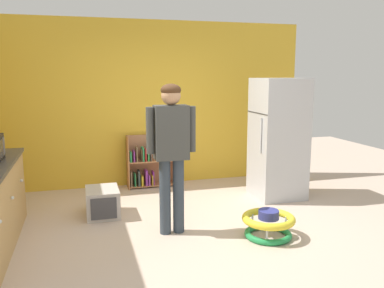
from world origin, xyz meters
TOP-DOWN VIEW (x-y plane):
  - ground_plane at (0.00, 0.00)m, footprint 12.00×12.00m
  - back_wall at (0.00, 2.33)m, footprint 5.20×0.06m
  - refrigerator at (1.66, 1.05)m, footprint 0.73×0.68m
  - bookshelf at (-0.11, 2.14)m, footprint 0.80×0.28m
  - standing_person at (-0.18, 0.09)m, footprint 0.57×0.23m
  - baby_walker at (0.84, -0.34)m, footprint 0.60×0.60m
  - pet_carrier at (-0.93, 0.91)m, footprint 0.42×0.55m

SIDE VIEW (x-z plane):
  - ground_plane at x=0.00m, z-range 0.00..0.00m
  - baby_walker at x=0.84m, z-range 0.00..0.32m
  - pet_carrier at x=-0.93m, z-range 0.00..0.36m
  - bookshelf at x=-0.11m, z-range -0.06..0.79m
  - refrigerator at x=1.66m, z-range 0.00..1.78m
  - standing_person at x=-0.18m, z-range 0.19..1.92m
  - back_wall at x=0.00m, z-range 0.00..2.70m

